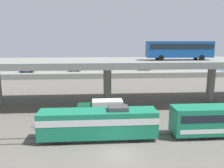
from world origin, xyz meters
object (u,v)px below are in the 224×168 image
(train_locomotive, at_px, (92,122))
(parked_car_1, at_px, (65,68))
(parked_car_3, at_px, (27,70))
(parked_car_0, at_px, (144,68))
(service_truck_west, at_px, (102,109))
(parked_car_2, at_px, (74,69))
(transit_bus_on_overpass, at_px, (180,49))
(parked_car_4, at_px, (30,69))

(train_locomotive, distance_m, parked_car_1, 53.73)
(parked_car_3, bearing_deg, parked_car_0, -175.78)
(service_truck_west, height_order, parked_car_2, parked_car_2)
(transit_bus_on_overpass, relative_size, parked_car_1, 2.83)
(transit_bus_on_overpass, relative_size, parked_car_4, 2.76)
(parked_car_0, relative_size, parked_car_3, 1.02)
(transit_bus_on_overpass, relative_size, parked_car_3, 2.68)
(parked_car_0, height_order, parked_car_1, same)
(service_truck_west, bearing_deg, transit_bus_on_overpass, -152.74)
(parked_car_1, distance_m, parked_car_3, 12.56)
(transit_bus_on_overpass, distance_m, parked_car_3, 50.87)
(train_locomotive, bearing_deg, parked_car_2, -82.33)
(train_locomotive, xyz_separation_m, transit_bus_on_overpass, (15.82, 14.49, 8.27))
(parked_car_3, xyz_separation_m, parked_car_4, (-0.06, 3.67, 0.00))
(parked_car_0, distance_m, parked_car_3, 39.15)
(parked_car_4, bearing_deg, parked_car_2, 172.47)
(service_truck_west, height_order, parked_car_3, parked_car_3)
(parked_car_3, bearing_deg, transit_bus_on_overpass, 138.22)
(transit_bus_on_overpass, xyz_separation_m, parked_car_1, (-25.86, 38.29, -7.98))
(transit_bus_on_overpass, bearing_deg, parked_car_4, 135.29)
(train_locomotive, xyz_separation_m, parked_car_4, (-21.70, 51.63, 0.29))
(train_locomotive, relative_size, parked_car_2, 3.76)
(train_locomotive, relative_size, parked_car_1, 3.58)
(service_truck_west, relative_size, parked_car_2, 1.68)
(train_locomotive, distance_m, parked_car_2, 50.10)
(parked_car_1, xyz_separation_m, parked_car_3, (-11.60, -4.82, 0.00))
(parked_car_1, bearing_deg, parked_car_0, 175.97)
(parked_car_1, height_order, parked_car_2, same)
(transit_bus_on_overpass, bearing_deg, service_truck_west, -152.74)
(parked_car_1, xyz_separation_m, parked_car_2, (3.36, -3.13, -0.00))
(parked_car_1, bearing_deg, parked_car_2, 136.99)
(train_locomotive, bearing_deg, parked_car_4, -67.20)
(service_truck_west, distance_m, parked_car_0, 46.69)
(service_truck_west, distance_m, parked_car_4, 50.22)
(service_truck_west, bearing_deg, parked_car_1, -76.05)
(parked_car_0, xyz_separation_m, parked_car_2, (-24.08, -1.20, -0.00))
(train_locomotive, height_order, parked_car_1, train_locomotive)
(parked_car_1, bearing_deg, service_truck_west, 103.95)
(parked_car_0, bearing_deg, parked_car_1, 175.97)
(transit_bus_on_overpass, bearing_deg, train_locomotive, -137.52)
(parked_car_4, bearing_deg, train_locomotive, 112.80)
(parked_car_3, bearing_deg, service_truck_west, 119.29)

